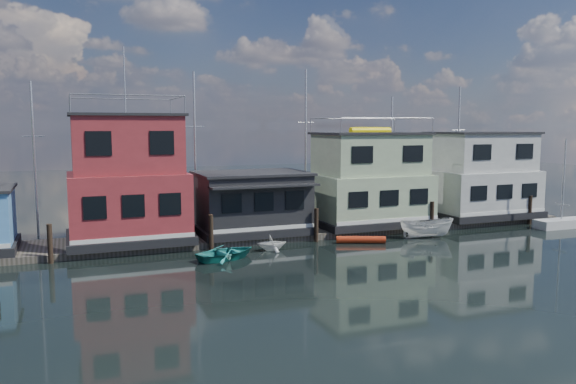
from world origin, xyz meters
name	(u,v)px	position (x,y,z in m)	size (l,w,h in m)	color
ground	(338,283)	(0.00, 0.00, 0.00)	(160.00, 160.00, 0.00)	black
dock	(259,234)	(0.00, 12.00, 0.20)	(48.00, 5.00, 0.40)	#595147
houseboat_red	(128,182)	(-8.50, 12.00, 4.10)	(7.40, 5.90, 11.86)	black
houseboat_dark	(252,202)	(-0.50, 11.98, 2.42)	(7.40, 6.10, 4.06)	black
houseboat_green	(369,181)	(8.50, 12.00, 3.55)	(8.40, 5.90, 7.03)	black
houseboat_white	(480,176)	(18.50, 12.00, 3.54)	(8.40, 5.90, 6.66)	black
pilings	(268,228)	(-0.33, 9.20, 1.10)	(42.28, 0.28, 2.20)	#2D2116
background_masts	(291,151)	(4.76, 18.00, 5.55)	(36.40, 0.16, 12.00)	silver
day_sailer	(561,222)	(22.00, 7.13, 0.40)	(4.20, 1.47, 6.59)	silver
motorboat	(427,228)	(10.40, 7.55, 0.69)	(1.35, 3.58, 1.38)	silver
red_kayak	(361,240)	(5.48, 7.70, 0.23)	(0.46, 0.46, 3.16)	#B12D12
dinghy_white	(272,243)	(-0.60, 7.78, 0.49)	(1.60, 1.85, 0.97)	white
dinghy_teal	(227,253)	(-3.72, 6.66, 0.37)	(2.56, 3.58, 0.74)	teal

